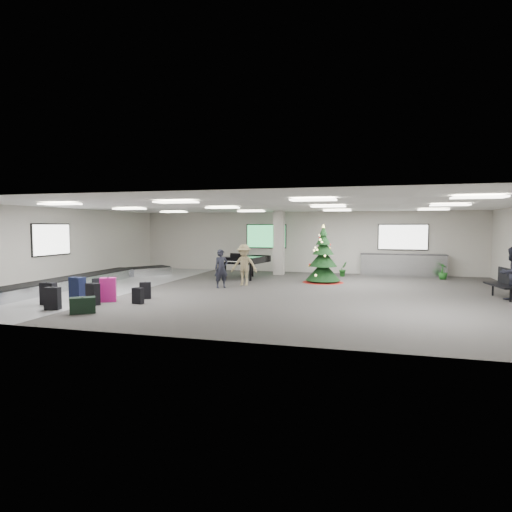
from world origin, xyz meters
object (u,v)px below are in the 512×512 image
(traveler_b, at_px, (244,265))
(traveler_bench, at_px, (512,273))
(christmas_tree, at_px, (323,262))
(potted_plant_right, at_px, (443,271))
(baggage_carousel, at_px, (91,279))
(potted_plant_left, at_px, (343,269))
(grand_piano, at_px, (245,260))
(service_counter, at_px, (403,265))
(pink_suitcase, at_px, (108,290))
(traveler_a, at_px, (221,269))
(bench, at_px, (505,282))

(traveler_b, xyz_separation_m, traveler_bench, (9.56, -0.98, 0.03))
(christmas_tree, distance_m, potted_plant_right, 5.78)
(baggage_carousel, bearing_deg, traveler_bench, 1.59)
(potted_plant_left, bearing_deg, grand_piano, -155.74)
(service_counter, relative_size, potted_plant_right, 5.43)
(traveler_b, distance_m, potted_plant_right, 9.30)
(service_counter, xyz_separation_m, potted_plant_right, (1.69, -1.03, -0.17))
(grand_piano, distance_m, traveler_b, 2.33)
(pink_suitcase, height_order, traveler_bench, traveler_bench)
(christmas_tree, distance_m, traveler_b, 3.53)
(pink_suitcase, relative_size, traveler_a, 0.52)
(service_counter, relative_size, bench, 2.42)
(baggage_carousel, distance_m, service_counter, 14.50)
(bench, relative_size, traveler_bench, 0.95)
(baggage_carousel, distance_m, traveler_a, 5.68)
(traveler_bench, xyz_separation_m, potted_plant_left, (-5.82, 5.20, -0.52))
(bench, xyz_separation_m, traveler_a, (-10.08, -0.10, 0.19))
(traveler_bench, bearing_deg, service_counter, -91.97)
(bench, distance_m, traveler_b, 9.46)
(baggage_carousel, height_order, grand_piano, grand_piano)
(pink_suitcase, relative_size, christmas_tree, 0.32)
(service_counter, bearing_deg, bench, -64.97)
(traveler_b, bearing_deg, christmas_tree, 29.28)
(pink_suitcase, relative_size, potted_plant_right, 1.08)
(grand_piano, bearing_deg, potted_plant_right, 23.54)
(christmas_tree, distance_m, grand_piano, 3.72)
(pink_suitcase, height_order, traveler_b, traveler_b)
(traveler_a, bearing_deg, traveler_bench, -38.76)
(service_counter, xyz_separation_m, potted_plant_left, (-2.81, -1.10, -0.18))
(grand_piano, height_order, traveler_bench, traveler_bench)
(christmas_tree, relative_size, traveler_b, 1.50)
(traveler_a, bearing_deg, bench, -37.96)
(traveler_a, height_order, potted_plant_left, traveler_a)
(traveler_a, distance_m, traveler_b, 1.15)
(traveler_b, bearing_deg, potted_plant_left, 47.09)
(pink_suitcase, distance_m, traveler_b, 5.77)
(pink_suitcase, distance_m, bench, 13.18)
(service_counter, height_order, bench, service_counter)
(potted_plant_right, bearing_deg, bench, -77.00)
(traveler_b, bearing_deg, potted_plant_right, 26.11)
(grand_piano, distance_m, potted_plant_right, 9.14)
(baggage_carousel, relative_size, pink_suitcase, 12.11)
(bench, bearing_deg, potted_plant_right, 93.78)
(baggage_carousel, xyz_separation_m, traveler_a, (5.64, 0.48, 0.55))
(bench, bearing_deg, service_counter, 105.80)
(potted_plant_left, distance_m, potted_plant_right, 4.50)
(potted_plant_left, bearing_deg, traveler_a, -130.44)
(christmas_tree, distance_m, traveler_a, 4.60)
(traveler_a, distance_m, potted_plant_right, 10.32)
(grand_piano, relative_size, potted_plant_right, 3.22)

